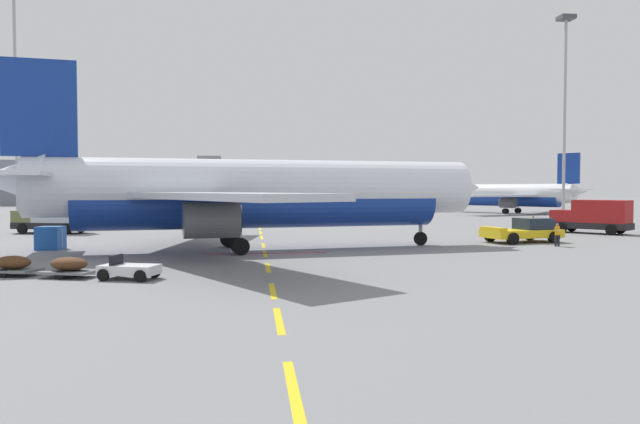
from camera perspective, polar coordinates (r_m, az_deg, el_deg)
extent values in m
plane|color=slate|center=(62.22, 15.15, -1.75)|extent=(400.00, 400.00, 0.00)
cube|color=yellow|center=(13.43, -2.53, -16.15)|extent=(0.24, 4.00, 0.01)
cube|color=yellow|center=(19.90, -3.87, -10.05)|extent=(0.24, 4.00, 0.01)
cube|color=yellow|center=(25.48, -4.44, -7.34)|extent=(0.24, 4.00, 0.01)
cube|color=yellow|center=(32.75, -4.89, -5.20)|extent=(0.24, 4.00, 0.01)
cube|color=yellow|center=(39.77, -5.17, -3.89)|extent=(0.24, 4.00, 0.01)
cube|color=yellow|center=(45.45, -5.32, -3.12)|extent=(0.24, 4.00, 0.01)
cube|color=yellow|center=(52.76, -5.48, -2.38)|extent=(0.24, 4.00, 0.01)
cube|color=yellow|center=(58.36, -5.57, -1.94)|extent=(0.24, 4.00, 0.01)
cube|color=yellow|center=(63.90, -5.64, -1.58)|extent=(0.24, 4.00, 0.01)
cube|color=yellow|center=(71.22, -5.73, -1.18)|extent=(0.24, 4.00, 0.01)
cube|color=yellow|center=(77.53, -5.78, -0.91)|extent=(0.24, 4.00, 0.01)
cube|color=yellow|center=(84.27, -5.83, -0.66)|extent=(0.24, 4.00, 0.01)
cube|color=yellow|center=(89.79, -5.87, -0.48)|extent=(0.24, 4.00, 0.01)
cube|color=yellow|center=(95.85, -5.91, -0.31)|extent=(0.24, 4.00, 0.01)
cube|color=yellow|center=(101.55, -5.94, -0.17)|extent=(0.24, 4.00, 0.01)
cube|color=#B21414|center=(39.95, -5.17, -3.86)|extent=(8.00, 0.40, 0.01)
cylinder|color=silver|center=(41.99, -5.38, 2.31)|extent=(30.30, 9.01, 3.80)
cylinder|color=navy|center=(42.00, -5.37, 0.88)|extent=(24.73, 7.73, 3.50)
cone|color=silver|center=(47.26, 12.84, 2.25)|extent=(4.10, 4.28, 3.72)
cone|color=silver|center=(41.90, -27.05, 2.73)|extent=(4.70, 3.92, 3.23)
cube|color=#192333|center=(46.76, 11.73, 3.08)|extent=(2.07, 3.09, 0.60)
cube|color=navy|center=(41.91, -24.77, 8.83)|extent=(4.40, 1.13, 6.00)
cube|color=silver|center=(44.89, -24.99, 3.08)|extent=(4.27, 6.86, 0.24)
cube|color=silver|center=(38.57, -26.39, 3.22)|extent=(4.27, 6.86, 0.24)
cube|color=#B7BCC6|center=(49.87, -11.76, 1.71)|extent=(7.46, 17.55, 0.36)
cube|color=#B7BCC6|center=(32.96, -9.30, 1.49)|extent=(12.52, 17.17, 0.36)
cylinder|color=#4C4F54|center=(46.90, -11.62, -0.09)|extent=(3.52, 2.63, 2.10)
cylinder|color=black|center=(47.07, -9.68, -0.07)|extent=(0.43, 1.78, 1.79)
cylinder|color=#4C4F54|center=(35.97, -10.13, -0.77)|extent=(3.52, 2.63, 2.10)
cylinder|color=black|center=(36.18, -7.61, -0.74)|extent=(0.43, 1.78, 1.79)
cylinder|color=gray|center=(45.86, 9.38, -0.81)|extent=(0.28, 0.28, 2.67)
cylinder|color=black|center=(45.95, 9.37, -2.47)|extent=(1.02, 0.45, 0.99)
cylinder|color=gray|center=(44.28, -8.56, -0.87)|extent=(0.28, 0.28, 2.61)
cylinder|color=black|center=(44.72, -8.61, -2.52)|extent=(1.14, 0.54, 1.10)
cylinder|color=black|center=(44.03, -8.48, -2.59)|extent=(1.14, 0.54, 1.10)
cylinder|color=gray|center=(39.15, -7.50, -1.27)|extent=(0.28, 0.28, 2.61)
cylinder|color=black|center=(39.59, -7.57, -3.13)|extent=(1.14, 0.54, 1.10)
cylinder|color=black|center=(38.91, -7.41, -3.22)|extent=(1.14, 0.54, 1.10)
cube|color=yellow|center=(50.34, 18.33, -1.91)|extent=(6.50, 4.15, 0.60)
cube|color=#192333|center=(50.97, 19.29, -1.03)|extent=(2.84, 2.64, 0.90)
cube|color=yellow|center=(48.71, 15.90, -1.52)|extent=(1.28, 2.61, 0.24)
sphere|color=orange|center=(50.94, 19.29, -0.41)|extent=(0.16, 0.16, 0.16)
cylinder|color=black|center=(48.08, 17.57, -2.39)|extent=(0.97, 0.60, 0.90)
cylinder|color=black|center=(50.31, 15.62, -2.17)|extent=(0.97, 0.60, 0.90)
cylinder|color=black|center=(50.52, 21.02, -2.21)|extent=(0.97, 0.60, 0.90)
cylinder|color=black|center=(52.65, 19.01, -2.01)|extent=(0.97, 0.60, 0.90)
cylinder|color=white|center=(108.13, 16.77, 1.71)|extent=(17.01, 20.92, 3.03)
cylinder|color=navy|center=(108.14, 16.76, 1.27)|extent=(14.10, 17.22, 2.79)
cone|color=white|center=(114.51, 11.52, 1.79)|extent=(4.06, 4.02, 2.97)
cone|color=white|center=(102.55, 22.91, 1.82)|extent=(4.08, 4.23, 2.58)
cube|color=#192333|center=(114.03, 11.87, 2.05)|extent=(2.58, 2.40, 0.48)
cube|color=navy|center=(103.15, 22.22, 3.79)|extent=(2.36, 2.96, 4.79)
cube|color=white|center=(100.55, 21.89, 1.96)|extent=(5.61, 5.13, 0.19)
cube|color=white|center=(105.23, 23.04, 1.95)|extent=(5.61, 5.13, 0.19)
cube|color=#B7BCC6|center=(100.67, 16.45, 1.47)|extent=(14.09, 7.86, 0.29)
cube|color=#B7BCC6|center=(112.66, 19.87, 1.50)|extent=(10.65, 13.44, 0.29)
cylinder|color=#4C4F54|center=(102.72, 17.16, 0.83)|extent=(2.88, 3.05, 1.68)
cylinder|color=black|center=(103.34, 16.54, 0.84)|extent=(1.19, 0.94, 1.42)
cylinder|color=#4C4F54|center=(110.48, 19.37, 0.89)|extent=(2.88, 3.05, 1.68)
cylinder|color=black|center=(111.06, 18.78, 0.91)|extent=(1.19, 0.94, 1.42)
cylinder|color=gray|center=(113.13, 12.56, 0.77)|extent=(0.22, 0.22, 2.13)
cylinder|color=black|center=(113.16, 12.56, 0.23)|extent=(0.66, 0.76, 0.79)
cylinder|color=gray|center=(105.58, 16.96, 0.64)|extent=(0.22, 0.22, 2.08)
cylinder|color=black|center=(105.36, 16.88, 0.07)|extent=(0.76, 0.87, 0.88)
cylinder|color=black|center=(105.85, 17.03, 0.08)|extent=(0.76, 0.87, 0.88)
cylinder|color=gray|center=(109.22, 18.02, 0.68)|extent=(0.22, 0.22, 2.08)
cylinder|color=black|center=(109.00, 17.95, 0.13)|extent=(0.76, 0.87, 0.88)
cylinder|color=black|center=(109.49, 18.08, 0.14)|extent=(0.76, 0.87, 0.88)
cube|color=black|center=(62.70, 23.98, -1.16)|extent=(6.31, 6.93, 0.60)
cube|color=maroon|center=(63.49, 22.03, -0.32)|extent=(3.29, 3.30, 1.10)
cube|color=#192333|center=(63.92, 21.08, -0.20)|extent=(1.52, 1.27, 0.64)
cube|color=maroon|center=(62.31, 24.84, 0.05)|extent=(4.88, 5.20, 2.10)
cylinder|color=black|center=(62.41, 21.66, -1.38)|extent=(0.83, 0.92, 0.96)
cylinder|color=black|center=(64.63, 22.47, -1.27)|extent=(0.83, 0.92, 0.96)
cylinder|color=black|center=(60.85, 25.57, -1.53)|extent=(0.83, 0.92, 0.96)
cylinder|color=black|center=(63.13, 26.26, -1.41)|extent=(0.83, 0.92, 0.96)
cube|color=black|center=(62.65, -23.76, -1.16)|extent=(7.39, 4.22, 0.60)
cube|color=#606638|center=(63.90, -25.51, -0.36)|extent=(2.92, 2.87, 1.10)
cube|color=#192333|center=(64.57, -26.34, -0.26)|extent=(0.58, 1.86, 0.64)
cube|color=#B7BCC6|center=(62.06, -23.02, 0.07)|extent=(5.24, 3.61, 2.10)
cylinder|color=black|center=(62.94, -26.06, -1.42)|extent=(1.00, 0.53, 0.96)
cylinder|color=black|center=(64.91, -24.83, -1.29)|extent=(1.00, 0.53, 0.96)
cylinder|color=black|center=(60.45, -22.60, -1.50)|extent=(1.00, 0.53, 0.96)
cylinder|color=black|center=(62.49, -21.44, -1.37)|extent=(1.00, 0.53, 0.96)
cube|color=silver|center=(29.76, -17.39, -5.16)|extent=(2.90, 2.11, 0.44)
cube|color=black|center=(30.03, -18.50, -4.34)|extent=(0.45, 1.11, 0.56)
cylinder|color=black|center=(29.99, -15.22, -5.43)|extent=(0.59, 0.34, 0.56)
cylinder|color=black|center=(28.75, -16.45, -5.77)|extent=(0.59, 0.34, 0.56)
cylinder|color=black|center=(30.83, -18.27, -5.25)|extent=(0.59, 0.34, 0.56)
cylinder|color=black|center=(29.63, -19.59, -5.57)|extent=(0.59, 0.34, 0.56)
cube|color=slate|center=(31.37, -22.41, -5.18)|extent=(2.74, 2.15, 0.12)
ellipsoid|color=#4C2D19|center=(31.32, -22.42, -4.49)|extent=(2.10, 1.69, 0.64)
cylinder|color=black|center=(31.93, -21.74, -5.15)|extent=(0.46, 0.26, 0.44)
cylinder|color=black|center=(30.82, -23.10, -5.44)|extent=(0.46, 0.26, 0.44)
cube|color=slate|center=(33.10, -26.77, -4.87)|extent=(2.74, 2.15, 0.12)
ellipsoid|color=#4C2D19|center=(33.05, -26.78, -4.22)|extent=(2.10, 1.69, 0.64)
cylinder|color=black|center=(33.64, -26.06, -4.85)|extent=(0.46, 0.26, 0.44)
cylinder|color=black|center=(32.58, -27.49, -5.10)|extent=(0.46, 0.26, 0.44)
cylinder|color=#232328|center=(47.77, 21.41, -2.51)|extent=(0.16, 0.16, 0.83)
cylinder|color=#232328|center=(47.64, 21.17, -2.52)|extent=(0.16, 0.16, 0.83)
cube|color=orange|center=(47.65, 21.30, -1.64)|extent=(0.49, 0.51, 0.62)
cube|color=silver|center=(47.65, 21.30, -1.61)|extent=(0.50, 0.52, 0.06)
sphere|color=#8C664C|center=(47.63, 21.31, -1.13)|extent=(0.22, 0.22, 0.22)
cylinder|color=orange|center=(47.93, 21.43, -1.59)|extent=(0.09, 0.09, 0.56)
cylinder|color=orange|center=(47.38, 21.17, -1.62)|extent=(0.09, 0.09, 0.56)
cube|color=#194C9E|center=(46.09, -23.89, -2.23)|extent=(1.76, 1.72, 1.60)
cube|color=silver|center=(46.09, -23.89, -2.23)|extent=(1.62, 0.21, 1.36)
cylinder|color=slate|center=(84.46, -26.39, -0.67)|extent=(0.70, 0.70, 0.60)
cylinder|color=#9EA0A5|center=(84.93, -26.55, 8.61)|extent=(0.36, 0.36, 28.03)
cylinder|color=slate|center=(80.43, 21.76, -0.73)|extent=(0.70, 0.70, 0.60)
cylinder|color=#9EA0A5|center=(80.73, 21.89, 7.81)|extent=(0.36, 0.36, 24.63)
cube|color=#3F3F44|center=(82.94, 22.02, 16.48)|extent=(1.80, 1.80, 0.50)
cube|color=gray|center=(165.69, -15.05, 2.61)|extent=(91.99, 18.22, 11.12)
cube|color=#192333|center=(156.64, -15.56, 2.84)|extent=(84.63, 0.12, 4.00)
cube|color=gray|center=(164.37, -10.29, 4.88)|extent=(6.00, 5.00, 1.60)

